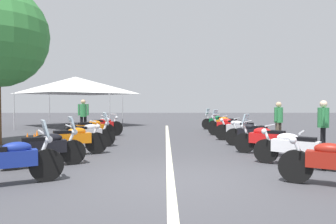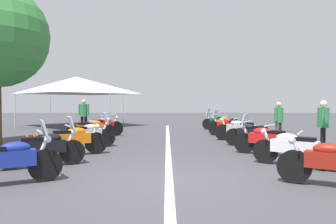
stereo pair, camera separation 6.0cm
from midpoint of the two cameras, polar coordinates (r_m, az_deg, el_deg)
name	(u,v)px [view 1 (the left image)]	position (r m, az deg, el deg)	size (l,w,h in m)	color
ground_plane	(171,181)	(6.29, 0.18, -12.47)	(80.00, 80.00, 0.00)	#424247
lane_centre_stripe	(168,147)	(10.77, -0.11, -6.47)	(19.98, 0.16, 0.01)	beige
motorcycle_left_row_0	(8,161)	(6.56, -27.45, -7.91)	(1.13, 1.86, 1.21)	black
motorcycle_left_row_1	(45,148)	(8.06, -21.82, -6.11)	(1.09, 1.83, 1.20)	black
motorcycle_left_row_2	(71,140)	(9.48, -17.46, -4.90)	(1.16, 1.98, 1.00)	black
motorcycle_left_row_3	(87,134)	(10.97, -14.76, -3.96)	(1.04, 1.87, 1.20)	black
motorcycle_left_row_4	(91,130)	(12.73, -14.05, -3.14)	(1.41, 1.77, 1.02)	black
motorcycle_left_row_5	(102,126)	(14.41, -12.05, -2.56)	(1.23, 1.77, 1.02)	black
motorcycle_right_row_1	(294,148)	(8.13, 21.89, -6.13)	(1.38, 1.70, 0.99)	black
motorcycle_right_row_2	(267,139)	(9.64, 17.49, -4.79)	(1.25, 1.78, 1.20)	black
motorcycle_right_row_3	(252,134)	(11.25, 15.03, -3.89)	(1.13, 1.79, 0.99)	black
motorcycle_right_row_4	(241,130)	(12.78, 13.05, -3.15)	(1.15, 2.01, 1.01)	black
motorcycle_right_row_5	(229,126)	(14.45, 10.98, -2.54)	(1.45, 1.81, 1.21)	black
motorcycle_right_row_6	(227,124)	(16.09, 10.58, -2.17)	(1.12, 1.90, 0.99)	black
motorcycle_right_row_7	(218,122)	(17.65, 9.07, -1.77)	(1.18, 1.80, 1.20)	black
traffic_cone_0	(27,143)	(10.68, -24.43, -5.14)	(0.36, 0.36, 0.61)	orange
traffic_cone_1	(37,139)	(11.65, -22.93, -4.56)	(0.36, 0.36, 0.61)	orange
traffic_cone_2	(34,143)	(10.51, -23.38, -5.23)	(0.36, 0.36, 0.61)	orange
bystander_0	(323,123)	(10.42, 26.34, -1.77)	(0.48, 0.32, 1.61)	black
bystander_1	(279,119)	(12.66, 19.41, -1.20)	(0.39, 0.41, 1.57)	brown
bystander_2	(83,114)	(16.02, -15.31, -0.28)	(0.32, 0.53, 1.69)	black
event_tent	(75,85)	(21.10, -16.65, 4.69)	(5.96, 5.96, 3.20)	white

